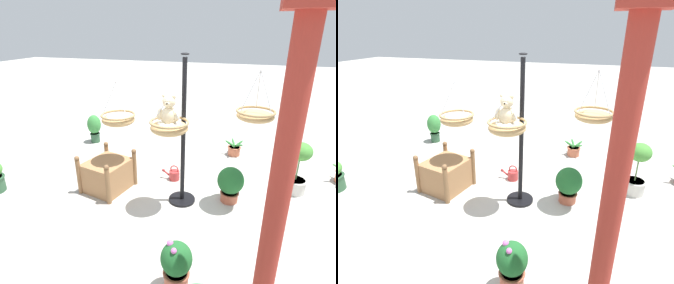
{
  "view_description": "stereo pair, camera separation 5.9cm",
  "coord_description": "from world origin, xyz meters",
  "views": [
    {
      "loc": [
        -1.21,
        3.87,
        2.7
      ],
      "look_at": [
        -0.04,
        0.08,
        1.09
      ],
      "focal_mm": 30.03,
      "sensor_mm": 36.0,
      "label": 1
    },
    {
      "loc": [
        -1.27,
        3.85,
        2.7
      ],
      "look_at": [
        -0.04,
        0.08,
        1.09
      ],
      "focal_mm": 30.03,
      "sensor_mm": 36.0,
      "label": 2
    }
  ],
  "objects": [
    {
      "name": "teddy_bear",
      "position": [
        -0.09,
        0.23,
        1.59
      ],
      "size": [
        0.34,
        0.29,
        0.49
      ],
      "color": "beige"
    },
    {
      "name": "display_pole_central",
      "position": [
        -0.24,
        -0.05,
        0.74
      ],
      "size": [
        0.44,
        0.44,
        2.39
      ],
      "color": "black",
      "rests_on": "ground"
    },
    {
      "name": "watering_can",
      "position": [
        0.08,
        -0.69,
        0.1
      ],
      "size": [
        0.35,
        0.2,
        0.3
      ],
      "color": "#B23333",
      "rests_on": "ground"
    },
    {
      "name": "hanging_basket_right_low",
      "position": [
        0.9,
        -0.15,
        1.3
      ],
      "size": [
        0.57,
        0.57,
        0.73
      ],
      "color": "tan"
    },
    {
      "name": "potted_plant_bushy_green",
      "position": [
        2.53,
        -1.95,
        0.4
      ],
      "size": [
        0.33,
        0.33,
        0.71
      ],
      "color": "#2D5638",
      "rests_on": "ground"
    },
    {
      "name": "wooden_planter_box",
      "position": [
        1.12,
        -0.03,
        0.29
      ],
      "size": [
        0.88,
        0.94,
        0.71
      ],
      "color": "#9E7047",
      "rests_on": "ground"
    },
    {
      "name": "potted_plant_conical_shrub",
      "position": [
        -0.92,
        -2.17,
        0.14
      ],
      "size": [
        0.44,
        0.45,
        0.36
      ],
      "color": "#BC6042",
      "rests_on": "ground"
    },
    {
      "name": "potted_plant_trailing_ivy",
      "position": [
        -2.07,
        -0.9,
        0.47
      ],
      "size": [
        0.4,
        0.4,
        0.94
      ],
      "color": "beige",
      "rests_on": "ground"
    },
    {
      "name": "greenhouse_pillar_right",
      "position": [
        -1.49,
        1.74,
        1.41
      ],
      "size": [
        0.36,
        0.36,
        2.91
      ],
      "color": "#9E2D23",
      "rests_on": "ground"
    },
    {
      "name": "hanging_basket_left_high",
      "position": [
        -1.26,
        -0.2,
        1.54
      ],
      "size": [
        0.56,
        0.56,
        0.74
      ],
      "color": "tan"
    },
    {
      "name": "ground_plane",
      "position": [
        0.0,
        0.0,
        0.0
      ],
      "size": [
        40.0,
        40.0,
        0.0
      ],
      "primitive_type": "plane",
      "color": "#ADAAA3"
    },
    {
      "name": "hanging_basket_with_teddy",
      "position": [
        -0.09,
        0.2,
        1.38
      ],
      "size": [
        0.58,
        0.58,
        0.57
      ],
      "color": "tan"
    },
    {
      "name": "potted_plant_tall_leafy",
      "position": [
        -1.0,
        -0.27,
        0.34
      ],
      "size": [
        0.43,
        0.43,
        0.61
      ],
      "color": "#AD563D",
      "rests_on": "ground"
    },
    {
      "name": "potted_plant_small_succulent",
      "position": [
        -0.62,
        1.67,
        0.35
      ],
      "size": [
        0.34,
        0.34,
        0.66
      ],
      "color": "#AD563D",
      "rests_on": "ground"
    }
  ]
}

